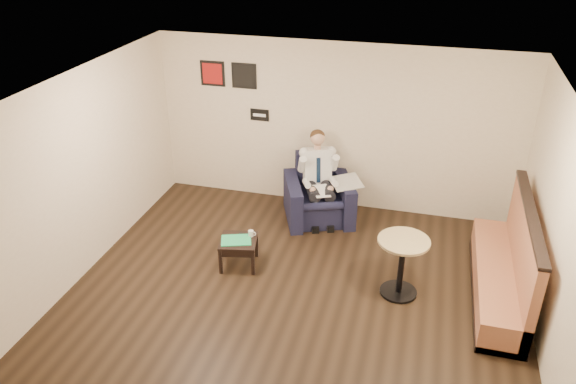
% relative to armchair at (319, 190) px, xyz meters
% --- Properties ---
extents(ground, '(6.00, 6.00, 0.00)m').
position_rel_armchair_xyz_m(ground, '(0.14, -2.42, -0.51)').
color(ground, black).
rests_on(ground, ground).
extents(wall_back, '(6.00, 0.02, 2.80)m').
position_rel_armchair_xyz_m(wall_back, '(0.14, 0.58, 0.89)').
color(wall_back, '#F1E2C5').
rests_on(wall_back, ground).
extents(wall_left, '(0.02, 6.00, 2.80)m').
position_rel_armchair_xyz_m(wall_left, '(-2.86, -2.42, 0.89)').
color(wall_left, '#F1E2C5').
rests_on(wall_left, ground).
extents(wall_right, '(0.02, 6.00, 2.80)m').
position_rel_armchair_xyz_m(wall_right, '(3.14, -2.42, 0.89)').
color(wall_right, '#F1E2C5').
rests_on(wall_right, ground).
extents(ceiling, '(6.00, 6.00, 0.02)m').
position_rel_armchair_xyz_m(ceiling, '(0.14, -2.42, 2.29)').
color(ceiling, white).
rests_on(ceiling, wall_back).
extents(seating_sign, '(0.32, 0.02, 0.20)m').
position_rel_armchair_xyz_m(seating_sign, '(-1.16, 0.56, 0.99)').
color(seating_sign, black).
rests_on(seating_sign, wall_back).
extents(art_print_left, '(0.42, 0.03, 0.42)m').
position_rel_armchair_xyz_m(art_print_left, '(-1.96, 0.56, 1.64)').
color(art_print_left, '#A81614').
rests_on(art_print_left, wall_back).
extents(art_print_right, '(0.42, 0.03, 0.42)m').
position_rel_armchair_xyz_m(art_print_right, '(-1.41, 0.56, 1.64)').
color(art_print_right, black).
rests_on(art_print_right, wall_back).
extents(armchair, '(1.36, 1.36, 1.02)m').
position_rel_armchair_xyz_m(armchair, '(0.00, 0.00, 0.00)').
color(armchair, black).
rests_on(armchair, ground).
extents(seated_man, '(0.98, 1.17, 1.39)m').
position_rel_armchair_xyz_m(seated_man, '(0.05, -0.12, 0.19)').
color(seated_man, silver).
rests_on(seated_man, armchair).
extents(lap_papers, '(0.35, 0.40, 0.01)m').
position_rel_armchair_xyz_m(lap_papers, '(0.09, -0.23, 0.12)').
color(lap_papers, white).
rests_on(lap_papers, seated_man).
extents(newspaper, '(0.63, 0.68, 0.01)m').
position_rel_armchair_xyz_m(newspaper, '(0.44, 0.05, 0.18)').
color(newspaper, silver).
rests_on(newspaper, armchair).
extents(side_table, '(0.60, 0.60, 0.42)m').
position_rel_armchair_xyz_m(side_table, '(-0.82, -1.62, -0.30)').
color(side_table, black).
rests_on(side_table, ground).
extents(green_folder, '(0.50, 0.42, 0.01)m').
position_rel_armchair_xyz_m(green_folder, '(-0.84, -1.64, -0.08)').
color(green_folder, '#25BA69').
rests_on(green_folder, side_table).
extents(coffee_mug, '(0.09, 0.09, 0.09)m').
position_rel_armchair_xyz_m(coffee_mug, '(-0.68, -1.48, -0.04)').
color(coffee_mug, white).
rests_on(coffee_mug, side_table).
extents(smartphone, '(0.13, 0.07, 0.01)m').
position_rel_armchair_xyz_m(smartphone, '(-0.80, -1.47, -0.08)').
color(smartphone, black).
rests_on(smartphone, side_table).
extents(banquette, '(0.59, 2.48, 1.27)m').
position_rel_armchair_xyz_m(banquette, '(2.73, -1.37, 0.13)').
color(banquette, '#A35E3F').
rests_on(banquette, ground).
extents(cafe_table, '(0.79, 0.79, 0.84)m').
position_rel_armchair_xyz_m(cafe_table, '(1.47, -1.70, -0.09)').
color(cafe_table, tan).
rests_on(cafe_table, ground).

